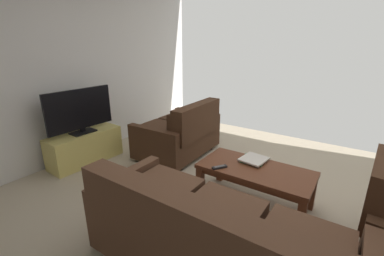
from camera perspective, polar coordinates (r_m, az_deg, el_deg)
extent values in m
cube|color=#B7A88E|center=(2.83, 13.55, -17.50)|extent=(5.49, 4.89, 0.01)
cube|color=silver|center=(4.11, -24.09, 13.11)|extent=(0.12, 4.89, 2.72)
cylinder|color=black|center=(2.73, -6.34, -17.77)|extent=(0.05, 0.05, 0.06)
cylinder|color=black|center=(2.39, -17.59, -24.81)|extent=(0.05, 0.05, 0.06)
cube|color=brown|center=(2.04, 4.93, -24.76)|extent=(1.69, 0.78, 0.36)
cube|color=brown|center=(1.78, 23.11, -24.36)|extent=(0.53, 0.68, 0.10)
cube|color=brown|center=(1.91, 5.45, -19.36)|extent=(0.53, 0.68, 0.10)
cube|color=brown|center=(2.18, -7.99, -14.11)|extent=(0.53, 0.68, 0.10)
cube|color=brown|center=(1.60, -0.97, -22.37)|extent=(1.69, 0.19, 0.44)
cube|color=brown|center=(1.67, 1.35, -20.34)|extent=(0.51, 0.12, 0.30)
cube|color=brown|center=(1.98, -12.88, -14.06)|extent=(0.51, 0.12, 0.30)
cube|color=brown|center=(2.46, -14.09, -14.82)|extent=(0.10, 0.77, 0.52)
cylinder|color=black|center=(4.50, -3.68, -2.49)|extent=(0.05, 0.05, 0.06)
cylinder|color=black|center=(3.91, -11.00, -6.11)|extent=(0.05, 0.05, 0.06)
cylinder|color=black|center=(4.14, 4.16, -4.38)|extent=(0.05, 0.05, 0.06)
cylinder|color=black|center=(3.50, -2.56, -8.84)|extent=(0.05, 0.05, 0.06)
cube|color=#422819|center=(3.92, -3.25, -2.52)|extent=(0.84, 1.01, 0.35)
cube|color=#422819|center=(4.04, -1.46, 1.57)|extent=(0.73, 0.48, 0.10)
cube|color=#422819|center=(3.67, -5.85, -0.34)|extent=(0.73, 0.48, 0.10)
cube|color=#422819|center=(3.61, 1.15, 1.71)|extent=(0.20, 1.00, 0.47)
cube|color=#422819|center=(3.87, 1.71, 2.85)|extent=(0.13, 0.45, 0.33)
cube|color=#422819|center=(3.47, -2.56, 1.00)|extent=(0.13, 0.45, 0.33)
cube|color=#422819|center=(4.32, 1.01, 0.53)|extent=(0.82, 0.12, 0.51)
cube|color=#422819|center=(3.50, -8.57, -4.12)|extent=(0.82, 0.12, 0.51)
cube|color=brown|center=(2.75, 13.87, -9.01)|extent=(1.13, 0.56, 0.04)
cube|color=brown|center=(2.77, 13.80, -9.83)|extent=(1.04, 0.50, 0.05)
cube|color=brown|center=(2.95, 24.97, -12.88)|extent=(0.07, 0.07, 0.37)
cube|color=brown|center=(3.22, 6.33, -8.43)|extent=(0.07, 0.07, 0.37)
cube|color=brown|center=(2.56, 23.00, -17.78)|extent=(0.07, 0.07, 0.37)
cube|color=brown|center=(2.86, 1.80, -11.99)|extent=(0.07, 0.07, 0.37)
cube|color=#D8C666|center=(3.95, -22.54, -3.98)|extent=(0.40, 1.01, 0.44)
cube|color=black|center=(4.04, -23.31, -3.63)|extent=(0.05, 0.85, 0.27)
cube|color=black|center=(3.93, -23.71, -4.26)|extent=(0.21, 0.25, 0.06)
cube|color=black|center=(3.88, -22.96, -0.81)|extent=(0.21, 0.33, 0.02)
cube|color=black|center=(3.86, -23.03, -0.26)|extent=(0.04, 0.06, 0.06)
cube|color=black|center=(3.79, -23.57, 3.85)|extent=(0.07, 0.94, 0.54)
cube|color=black|center=(3.81, -23.73, 3.88)|extent=(0.04, 0.91, 0.51)
cylinder|color=black|center=(2.93, 34.63, -18.46)|extent=(0.05, 0.05, 0.06)
cube|color=#422819|center=(2.42, 36.60, -10.81)|extent=(0.23, 0.71, 0.46)
cube|color=#337F51|center=(2.90, 13.38, -6.84)|extent=(0.26, 0.26, 0.02)
cube|color=silver|center=(2.87, 13.52, -6.67)|extent=(0.28, 0.30, 0.02)
cube|color=black|center=(2.68, 6.12, -8.62)|extent=(0.13, 0.16, 0.02)
cube|color=#59595B|center=(2.67, 6.13, -8.41)|extent=(0.09, 0.11, 0.00)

